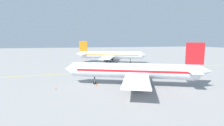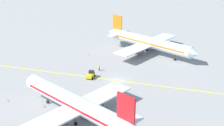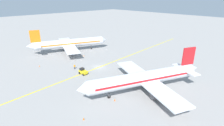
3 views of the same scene
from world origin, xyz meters
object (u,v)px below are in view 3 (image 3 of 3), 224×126
(airplane_adjacent_stand, at_px, (145,78))
(traffic_cone_mid_apron, at_px, (84,119))
(airplane_at_gate, at_px, (69,43))
(traffic_cone_by_wingtip, at_px, (39,66))
(ground_crew_worker, at_px, (75,67))
(baggage_tug_white, at_px, (83,71))
(traffic_cone_near_nose, at_px, (84,56))
(traffic_cone_far_edge, at_px, (115,100))

(airplane_adjacent_stand, relative_size, traffic_cone_mid_apron, 61.71)
(airplane_at_gate, xyz_separation_m, airplane_adjacent_stand, (44.75, -4.29, 0.00))
(traffic_cone_by_wingtip, bearing_deg, ground_crew_worker, 36.86)
(airplane_adjacent_stand, xyz_separation_m, baggage_tug_white, (-20.20, -5.59, -2.81))
(airplane_adjacent_stand, height_order, traffic_cone_near_nose, airplane_adjacent_stand)
(airplane_adjacent_stand, distance_m, ground_crew_worker, 26.27)
(airplane_at_gate, height_order, traffic_cone_near_nose, airplane_at_gate)
(traffic_cone_mid_apron, distance_m, traffic_cone_by_wingtip, 35.10)
(ground_crew_worker, bearing_deg, airplane_adjacent_stand, 11.80)
(airplane_at_gate, height_order, baggage_tug_white, airplane_at_gate)
(airplane_adjacent_stand, bearing_deg, ground_crew_worker, -168.20)
(baggage_tug_white, xyz_separation_m, traffic_cone_by_wingtip, (-15.99, -7.71, -0.63))
(traffic_cone_near_nose, xyz_separation_m, traffic_cone_mid_apron, (33.11, -23.39, 0.00))
(traffic_cone_far_edge, bearing_deg, traffic_cone_by_wingtip, -172.91)
(airplane_at_gate, distance_m, airplane_adjacent_stand, 44.96)
(airplane_at_gate, bearing_deg, traffic_cone_by_wingtip, -64.05)
(airplane_at_gate, relative_size, baggage_tug_white, 11.14)
(ground_crew_worker, relative_size, traffic_cone_mid_apron, 3.05)
(traffic_cone_by_wingtip, bearing_deg, airplane_adjacent_stand, 20.18)
(airplane_at_gate, bearing_deg, ground_crew_worker, -26.65)
(airplane_at_gate, distance_m, traffic_cone_mid_apron, 49.04)
(traffic_cone_mid_apron, distance_m, traffic_cone_far_edge, 9.49)
(traffic_cone_near_nose, relative_size, traffic_cone_mid_apron, 1.00)
(airplane_at_gate, distance_m, baggage_tug_white, 26.62)
(traffic_cone_by_wingtip, bearing_deg, traffic_cone_near_nose, 84.95)
(traffic_cone_mid_apron, bearing_deg, airplane_adjacent_stand, 85.44)
(traffic_cone_near_nose, distance_m, traffic_cone_far_edge, 35.43)
(traffic_cone_far_edge, bearing_deg, ground_crew_worker, 171.05)
(traffic_cone_near_nose, distance_m, traffic_cone_mid_apron, 40.53)
(airplane_adjacent_stand, distance_m, traffic_cone_mid_apron, 18.90)
(traffic_cone_near_nose, height_order, traffic_cone_mid_apron, same)
(baggage_tug_white, bearing_deg, ground_crew_worker, 177.31)
(ground_crew_worker, height_order, traffic_cone_mid_apron, ground_crew_worker)
(baggage_tug_white, height_order, ground_crew_worker, baggage_tug_white)
(traffic_cone_mid_apron, xyz_separation_m, traffic_cone_far_edge, (-0.52, 9.47, 0.00))
(airplane_at_gate, bearing_deg, traffic_cone_near_nose, 3.23)
(airplane_adjacent_stand, distance_m, traffic_cone_far_edge, 9.88)
(baggage_tug_white, bearing_deg, traffic_cone_mid_apron, -34.64)
(ground_crew_worker, relative_size, traffic_cone_by_wingtip, 3.05)
(airplane_adjacent_stand, xyz_separation_m, traffic_cone_near_nose, (-34.59, 4.86, -3.43))
(traffic_cone_mid_apron, bearing_deg, baggage_tug_white, 145.36)
(traffic_cone_far_edge, bearing_deg, traffic_cone_mid_apron, -86.84)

